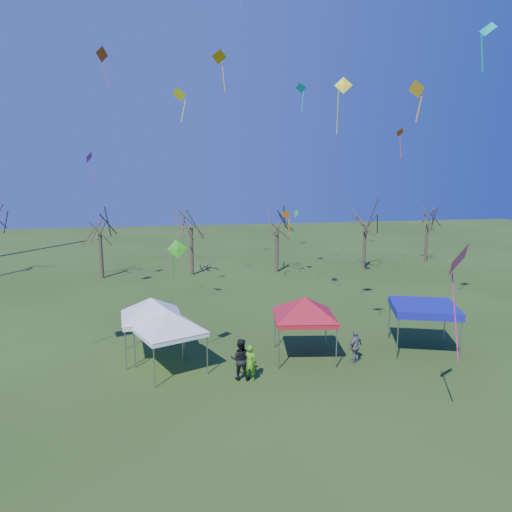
% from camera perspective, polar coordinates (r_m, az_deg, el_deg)
% --- Properties ---
extents(ground, '(140.00, 140.00, 0.00)m').
position_cam_1_polar(ground, '(22.12, 2.68, -15.35)').
color(ground, '#2A4315').
rests_on(ground, ground).
extents(tree_1, '(3.42, 3.42, 7.54)m').
position_cam_1_polar(tree_1, '(44.55, -19.05, 4.70)').
color(tree_1, '#3D2D21').
rests_on(tree_1, ground).
extents(tree_2, '(3.71, 3.71, 8.18)m').
position_cam_1_polar(tree_2, '(43.94, -8.16, 5.73)').
color(tree_2, '#3D2D21').
rests_on(tree_2, ground).
extents(tree_3, '(3.59, 3.59, 7.91)m').
position_cam_1_polar(tree_3, '(44.92, 2.68, 5.64)').
color(tree_3, '#3D2D21').
rests_on(tree_3, ground).
extents(tree_4, '(3.58, 3.58, 7.89)m').
position_cam_1_polar(tree_4, '(48.02, 13.59, 5.62)').
color(tree_4, '#3D2D21').
rests_on(tree_4, ground).
extents(tree_5, '(3.39, 3.39, 7.46)m').
position_cam_1_polar(tree_5, '(53.87, 20.76, 5.35)').
color(tree_5, '#3D2D21').
rests_on(tree_5, ground).
extents(tent_white_west, '(4.20, 4.20, 3.72)m').
position_cam_1_polar(tent_white_west, '(24.48, -13.00, -5.59)').
color(tent_white_west, gray).
rests_on(tent_white_west, ground).
extents(tent_white_mid, '(3.75, 3.75, 3.56)m').
position_cam_1_polar(tent_white_mid, '(22.52, -10.81, -7.21)').
color(tent_white_mid, gray).
rests_on(tent_white_mid, ground).
extents(tent_red, '(4.27, 4.27, 3.81)m').
position_cam_1_polar(tent_red, '(23.84, 6.09, -5.61)').
color(tent_red, gray).
rests_on(tent_red, ground).
extents(tent_blue, '(4.25, 4.25, 2.61)m').
position_cam_1_polar(tent_blue, '(26.45, 20.24, -6.14)').
color(tent_blue, gray).
rests_on(tent_blue, ground).
extents(person_dark, '(1.13, 0.99, 1.97)m').
position_cam_1_polar(person_dark, '(21.93, -1.97, -12.76)').
color(person_dark, black).
rests_on(person_dark, ground).
extents(person_grey, '(1.08, 0.87, 1.72)m').
position_cam_1_polar(person_grey, '(24.27, 12.31, -11.02)').
color(person_grey, slate).
rests_on(person_grey, ground).
extents(person_green, '(0.74, 0.62, 1.74)m').
position_cam_1_polar(person_green, '(21.83, -0.76, -13.19)').
color(person_green, '#4EA61A').
rests_on(person_green, ground).
extents(kite_2, '(1.08, 1.16, 3.22)m').
position_cam_1_polar(kite_2, '(41.76, -18.73, 22.74)').
color(kite_2, '#E34C0B').
rests_on(kite_2, ground).
extents(kite_13, '(0.86, 1.15, 2.67)m').
position_cam_1_polar(kite_13, '(39.35, -20.18, 11.48)').
color(kite_13, purple).
rests_on(kite_13, ground).
extents(kite_18, '(0.83, 0.80, 1.74)m').
position_cam_1_polar(kite_18, '(28.92, 5.66, 20.11)').
color(kite_18, '#0CAEB6').
rests_on(kite_18, ground).
extents(kite_5, '(1.55, 1.42, 4.56)m').
position_cam_1_polar(kite_5, '(17.73, 23.85, -0.48)').
color(kite_5, '#D9307E').
rests_on(kite_5, ground).
extents(kite_24, '(1.14, 0.87, 2.66)m').
position_cam_1_polar(kite_24, '(32.68, -4.64, 23.54)').
color(kite_24, '#EF9F0C').
rests_on(kite_24, ground).
extents(kite_1, '(1.09, 0.68, 2.30)m').
position_cam_1_polar(kite_1, '(22.30, -9.81, 0.82)').
color(kite_1, green).
rests_on(kite_1, ground).
extents(kite_9, '(0.73, 0.86, 1.84)m').
position_cam_1_polar(kite_9, '(21.40, 26.96, 23.87)').
color(kite_9, '#0DC699').
rests_on(kite_9, ground).
extents(kite_11, '(1.41, 1.31, 2.63)m').
position_cam_1_polar(kite_11, '(37.27, -9.55, 19.29)').
color(kite_11, '#FFF81A').
rests_on(kite_11, ground).
extents(kite_19, '(0.90, 0.62, 2.29)m').
position_cam_1_polar(kite_19, '(42.12, 3.79, 5.15)').
color(kite_19, orange).
rests_on(kite_19, ground).
extents(kite_22, '(0.89, 1.04, 2.95)m').
position_cam_1_polar(kite_22, '(42.97, 4.96, 5.16)').
color(kite_22, green).
rests_on(kite_22, ground).
extents(kite_25, '(0.65, 0.91, 1.89)m').
position_cam_1_polar(kite_25, '(22.71, 19.49, 19.04)').
color(kite_25, gold).
rests_on(kite_25, ground).
extents(kite_17, '(1.08, 0.73, 3.11)m').
position_cam_1_polar(kite_17, '(27.29, 10.85, 20.12)').
color(kite_17, yellow).
rests_on(kite_17, ground).
extents(kite_12, '(1.01, 0.78, 2.78)m').
position_cam_1_polar(kite_12, '(46.00, 17.53, 14.46)').
color(kite_12, '#F2410C').
rests_on(kite_12, ground).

